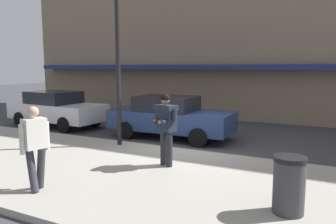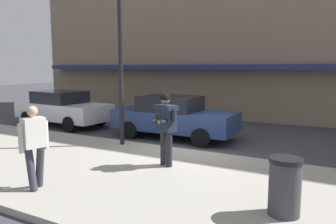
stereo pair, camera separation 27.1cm
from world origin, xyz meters
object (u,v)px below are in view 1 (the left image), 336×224
parked_sedan_near (56,108)px  parked_sedan_mid (170,117)px  trash_bin (289,185)px  man_texting_on_phone (166,122)px  pedestrian_in_light_coat (35,143)px  street_lamp_post (118,49)px

parked_sedan_near → parked_sedan_mid: bearing=0.8°
parked_sedan_near → parked_sedan_mid: size_ratio=1.02×
parked_sedan_mid → trash_bin: size_ratio=4.61×
parked_sedan_mid → man_texting_on_phone: size_ratio=2.50×
parked_sedan_near → pedestrian_in_light_coat: (5.63, -6.08, 0.32)m
man_texting_on_phone → pedestrian_in_light_coat: man_texting_on_phone is taller
parked_sedan_mid → street_lamp_post: street_lamp_post is taller
pedestrian_in_light_coat → trash_bin: pedestrian_in_light_coat is taller
parked_sedan_mid → man_texting_on_phone: bearing=-65.1°
parked_sedan_near → man_texting_on_phone: bearing=-25.7°
street_lamp_post → parked_sedan_mid: bearing=71.7°
parked_sedan_near → parked_sedan_mid: same height
parked_sedan_mid → trash_bin: (4.70, -4.99, -0.16)m
parked_sedan_near → man_texting_on_phone: man_texting_on_phone is taller
parked_sedan_near → pedestrian_in_light_coat: 8.29m
pedestrian_in_light_coat → trash_bin: bearing=14.2°
parked_sedan_near → man_texting_on_phone: 7.99m
parked_sedan_near → street_lamp_post: bearing=-23.5°
parked_sedan_mid → parked_sedan_near: bearing=-179.2°
street_lamp_post → trash_bin: street_lamp_post is taller
trash_bin → parked_sedan_near: bearing=154.4°
man_texting_on_phone → parked_sedan_near: bearing=154.3°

